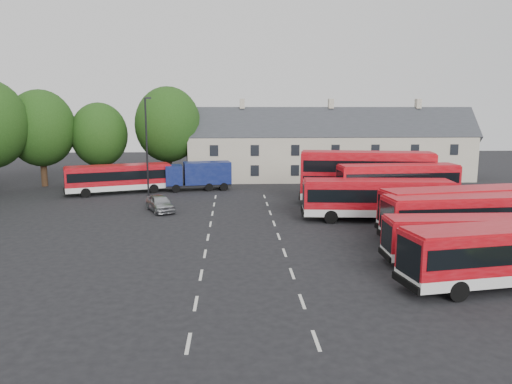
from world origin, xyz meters
TOP-DOWN VIEW (x-y plane):
  - ground at (0.00, 0.00)m, footprint 140.00×140.00m
  - lane_markings at (2.50, 2.00)m, footprint 5.15×33.80m
  - treeline at (-20.74, 19.36)m, footprint 29.92×32.59m
  - terrace_houses at (14.00, 30.00)m, footprint 35.70×7.13m
  - bus_row_a at (15.71, -8.58)m, footprint 11.56×4.42m
  - bus_row_b at (15.56, -4.69)m, footprint 9.91×2.36m
  - bus_row_c at (17.59, -0.41)m, footprint 11.83×3.63m
  - bus_row_d at (18.15, 2.00)m, footprint 12.19×4.73m
  - bus_row_e at (13.31, 6.66)m, footprint 11.93×3.68m
  - bus_dd_south at (15.93, 9.51)m, footprint 10.43×3.11m
  - bus_dd_north at (14.21, 13.35)m, footprint 12.43×4.64m
  - bus_north at (-10.26, 20.49)m, footprint 10.96×5.93m
  - box_truck at (-1.92, 22.30)m, footprint 7.39×3.49m
  - silver_car at (-4.63, 11.06)m, footprint 3.35×4.68m
  - lamppost at (-6.75, 18.00)m, footprint 0.70×0.37m

SIDE VIEW (x-z plane):
  - ground at x=0.00m, z-range 0.00..0.00m
  - lane_markings at x=2.50m, z-range 0.00..0.01m
  - silver_car at x=-4.63m, z-range 0.00..1.48m
  - bus_row_b at x=15.56m, z-range 0.28..3.08m
  - box_truck at x=-1.92m, z-range 0.19..3.30m
  - bus_north at x=-10.26m, z-range 0.31..3.35m
  - bus_row_a at x=15.71m, z-range 0.32..3.51m
  - bus_row_c at x=17.59m, z-range 0.33..3.63m
  - bus_row_e at x=13.31m, z-range 0.34..3.66m
  - bus_row_d at x=18.15m, z-range 0.34..3.71m
  - bus_dd_south at x=15.93m, z-range 0.29..4.51m
  - bus_dd_north at x=14.21m, z-range 0.35..5.33m
  - terrace_houses at x=14.00m, z-range -1.17..8.89m
  - lamppost at x=-6.75m, z-range 0.34..10.35m
  - treeline at x=-20.74m, z-range 0.68..12.69m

